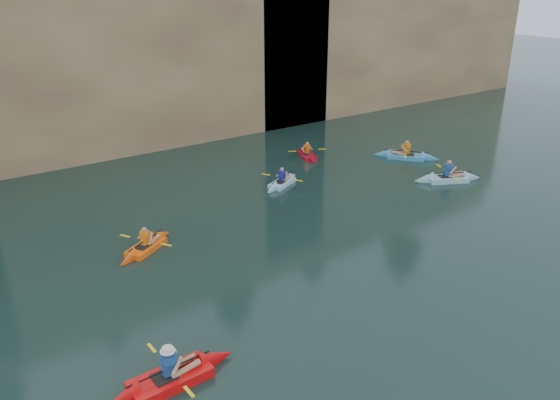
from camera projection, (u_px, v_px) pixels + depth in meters
ground at (449, 370)px, 13.56m from camera, size 160.00×160.00×0.00m
cliff at (67, 30)px, 33.86m from camera, size 70.00×16.00×12.00m
cliff_slab_center at (145, 44)px, 29.48m from camera, size 24.00×2.40×11.40m
cliff_slab_east at (400, 37)px, 40.57m from camera, size 26.00×2.40×9.84m
sea_cave_center at (44, 138)px, 27.31m from camera, size 3.50×1.00×3.20m
sea_cave_east at (273, 93)px, 34.62m from camera, size 5.00×1.00×4.50m
main_kayaker at (170, 378)px, 13.03m from camera, size 3.51×2.37×1.30m
kayaker_orange at (146, 246)px, 19.48m from camera, size 2.83×2.07×1.10m
kayaker_ltblue_near at (447, 178)px, 26.03m from camera, size 3.33×2.33×1.32m
kayaker_red_far at (307, 155)px, 29.62m from camera, size 1.97×2.88×1.04m
kayaker_ltblue_mid at (282, 182)px, 25.59m from camera, size 2.82×1.96×1.07m
kayaker_blue_east at (406, 156)px, 29.32m from camera, size 2.77×3.22×1.25m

